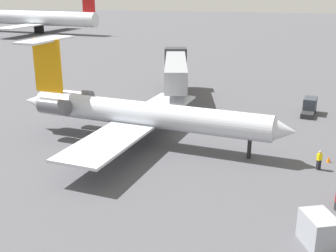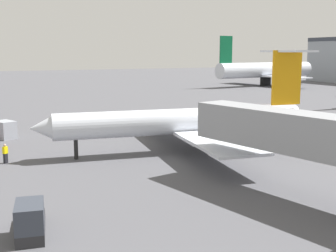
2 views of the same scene
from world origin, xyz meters
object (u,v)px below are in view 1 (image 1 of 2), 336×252
(regional_jet, at_px, (136,112))
(cargo_container_uld, at_px, (318,230))
(jet_bridge, at_px, (176,68))
(ground_crew_marshaller, at_px, (319,160))
(parked_airliner_east_mid, at_px, (39,18))
(traffic_cone_near, at_px, (329,159))
(baggage_tug_trailing, at_px, (309,107))

(regional_jet, distance_m, cargo_container_uld, 21.32)
(jet_bridge, height_order, ground_crew_marshaller, jet_bridge)
(cargo_container_uld, xyz_separation_m, parked_airliner_east_mid, (99.87, 74.79, 3.49))
(parked_airliner_east_mid, bearing_deg, traffic_cone_near, -138.40)
(cargo_container_uld, bearing_deg, regional_jet, 47.98)
(baggage_tug_trailing, relative_size, parked_airliner_east_mid, 0.10)
(jet_bridge, relative_size, parked_airliner_east_mid, 0.44)
(baggage_tug_trailing, bearing_deg, traffic_cone_near, -177.27)
(regional_jet, height_order, traffic_cone_near, regional_jet)
(jet_bridge, xyz_separation_m, ground_crew_marshaller, (-19.55, -16.68, -3.41))
(ground_crew_marshaller, bearing_deg, jet_bridge, 40.48)
(baggage_tug_trailing, relative_size, cargo_container_uld, 1.50)
(ground_crew_marshaller, height_order, baggage_tug_trailing, baggage_tug_trailing)
(ground_crew_marshaller, bearing_deg, regional_jet, 80.87)
(jet_bridge, xyz_separation_m, baggage_tug_trailing, (-2.90, -16.98, -3.43))
(ground_crew_marshaller, xyz_separation_m, traffic_cone_near, (1.85, -1.00, -0.58))
(regional_jet, xyz_separation_m, ground_crew_marshaller, (-2.70, -16.79, -2.20))
(regional_jet, height_order, cargo_container_uld, regional_jet)
(ground_crew_marshaller, xyz_separation_m, baggage_tug_trailing, (16.65, -0.30, -0.02))
(ground_crew_marshaller, relative_size, cargo_container_uld, 0.60)
(ground_crew_marshaller, xyz_separation_m, parked_airliner_east_mid, (88.36, 75.82, 3.61))
(cargo_container_uld, height_order, traffic_cone_near, cargo_container_uld)
(jet_bridge, height_order, parked_airliner_east_mid, parked_airliner_east_mid)
(traffic_cone_near, xyz_separation_m, parked_airliner_east_mid, (86.51, 76.82, 4.20))
(baggage_tug_trailing, height_order, parked_airliner_east_mid, parked_airliner_east_mid)
(ground_crew_marshaller, height_order, cargo_container_uld, cargo_container_uld)
(ground_crew_marshaller, relative_size, baggage_tug_trailing, 0.40)
(ground_crew_marshaller, distance_m, parked_airliner_east_mid, 116.49)
(regional_jet, bearing_deg, traffic_cone_near, -92.73)
(cargo_container_uld, bearing_deg, parked_airliner_east_mid, 36.83)
(traffic_cone_near, bearing_deg, ground_crew_marshaller, 151.57)
(regional_jet, xyz_separation_m, cargo_container_uld, (-14.20, -15.76, -2.08))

